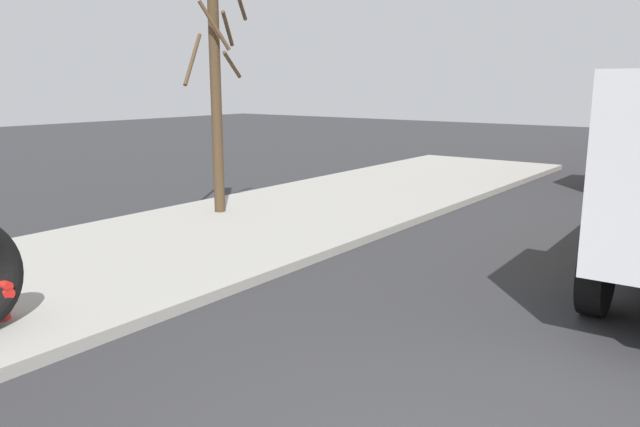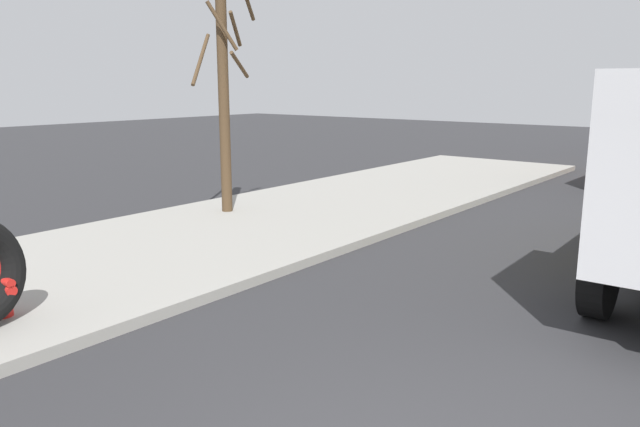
{
  "view_description": "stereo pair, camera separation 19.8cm",
  "coord_description": "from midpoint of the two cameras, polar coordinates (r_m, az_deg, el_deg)",
  "views": [
    {
      "loc": [
        -3.43,
        -1.78,
        2.86
      ],
      "look_at": [
        2.48,
        2.64,
        1.29
      ],
      "focal_mm": 34.45,
      "sensor_mm": 36.0,
      "label": 1
    },
    {
      "loc": [
        -3.31,
        -1.94,
        2.86
      ],
      "look_at": [
        2.48,
        2.64,
        1.29
      ],
      "focal_mm": 34.45,
      "sensor_mm": 36.0,
      "label": 2
    }
  ],
  "objects": [
    {
      "name": "bare_tree",
      "position": [
        13.13,
        -8.44,
        10.73
      ],
      "size": [
        1.45,
        1.46,
        4.83
      ],
      "color": "#4C3823",
      "rests_on": "sidewalk_curb"
    }
  ]
}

